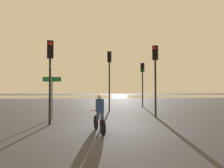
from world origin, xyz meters
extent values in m
plane|color=#333338|center=(0.00, 0.00, 0.00)|extent=(120.00, 120.00, 0.00)
cube|color=gray|center=(0.00, 33.86, 0.00)|extent=(80.00, 16.00, 0.01)
cylinder|color=black|center=(0.38, 6.33, 2.04)|extent=(0.12, 0.12, 4.08)
cube|color=black|center=(0.38, 6.33, 4.53)|extent=(0.34, 0.27, 0.90)
cylinder|color=black|center=(0.39, 6.19, 4.82)|extent=(0.19, 0.05, 0.19)
cube|color=black|center=(0.39, 6.17, 4.93)|extent=(0.20, 0.14, 0.02)
cylinder|color=black|center=(0.39, 6.19, 4.53)|extent=(0.19, 0.05, 0.19)
cube|color=black|center=(0.39, 6.17, 4.64)|extent=(0.20, 0.14, 0.02)
cylinder|color=black|center=(0.39, 6.19, 4.24)|extent=(0.19, 0.05, 0.19)
cube|color=black|center=(0.39, 6.17, 4.35)|extent=(0.20, 0.14, 0.02)
cylinder|color=black|center=(-3.03, 0.85, 1.70)|extent=(0.12, 0.12, 3.41)
cube|color=black|center=(-3.03, 0.85, 3.86)|extent=(0.37, 0.31, 0.90)
cylinder|color=red|center=(-3.00, 0.72, 4.15)|extent=(0.19, 0.07, 0.19)
cube|color=black|center=(-3.00, 0.70, 4.26)|extent=(0.21, 0.16, 0.02)
cylinder|color=black|center=(-3.00, 0.72, 3.86)|extent=(0.19, 0.07, 0.19)
cube|color=black|center=(-3.00, 0.70, 3.97)|extent=(0.21, 0.16, 0.02)
cylinder|color=black|center=(-3.00, 0.72, 3.57)|extent=(0.19, 0.07, 0.19)
cube|color=black|center=(-3.00, 0.70, 3.68)|extent=(0.21, 0.16, 0.02)
cylinder|color=black|center=(3.95, 9.09, 1.78)|extent=(0.12, 0.12, 3.55)
cube|color=black|center=(3.95, 9.09, 4.00)|extent=(0.39, 0.34, 0.90)
cylinder|color=black|center=(4.00, 8.96, 4.29)|extent=(0.19, 0.10, 0.19)
cube|color=black|center=(4.01, 8.95, 4.40)|extent=(0.22, 0.18, 0.02)
cylinder|color=black|center=(4.00, 8.96, 4.00)|extent=(0.19, 0.10, 0.19)
cube|color=black|center=(4.01, 8.95, 4.11)|extent=(0.22, 0.18, 0.02)
cylinder|color=green|center=(4.00, 8.96, 3.71)|extent=(0.19, 0.10, 0.19)
cube|color=black|center=(4.01, 8.95, 3.82)|extent=(0.22, 0.18, 0.02)
cylinder|color=black|center=(3.08, 2.53, 1.85)|extent=(0.12, 0.12, 3.69)
cube|color=black|center=(3.08, 2.53, 4.14)|extent=(0.40, 0.38, 0.90)
cylinder|color=red|center=(3.00, 2.42, 4.43)|extent=(0.17, 0.14, 0.19)
cube|color=black|center=(2.99, 2.40, 4.54)|extent=(0.22, 0.21, 0.02)
cylinder|color=black|center=(3.00, 2.42, 4.14)|extent=(0.17, 0.14, 0.19)
cube|color=black|center=(2.99, 2.40, 4.25)|extent=(0.22, 0.21, 0.02)
cylinder|color=black|center=(3.00, 2.42, 3.85)|extent=(0.17, 0.14, 0.19)
cube|color=black|center=(2.99, 2.40, 3.96)|extent=(0.22, 0.21, 0.02)
cylinder|color=slate|center=(-3.36, 2.55, 1.30)|extent=(0.08, 0.08, 2.60)
cube|color=#116038|center=(-3.36, 2.50, 2.41)|extent=(1.10, 0.05, 0.28)
cylinder|color=black|center=(-0.68, -0.50, 0.33)|extent=(0.22, 0.65, 0.66)
cylinder|color=black|center=(-0.39, -1.51, 0.33)|extent=(0.22, 0.65, 0.66)
cylinder|color=maroon|center=(-0.54, -1.01, 0.83)|extent=(0.27, 0.82, 0.04)
cylinder|color=maroon|center=(-0.49, -1.15, 0.61)|extent=(0.04, 0.04, 0.55)
cylinder|color=maroon|center=(-0.66, -0.55, 0.88)|extent=(0.45, 0.15, 0.03)
cylinder|color=navy|center=(-0.40, -1.12, 0.88)|extent=(0.11, 0.11, 0.60)
cylinder|color=navy|center=(-0.59, -1.18, 0.88)|extent=(0.11, 0.11, 0.60)
cube|color=navy|center=(-0.51, -1.10, 1.15)|extent=(0.34, 0.27, 0.54)
sphere|color=beige|center=(-0.52, -1.08, 1.52)|extent=(0.20, 0.20, 0.20)
camera|label=1|loc=(-0.59, -8.32, 1.83)|focal=28.00mm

